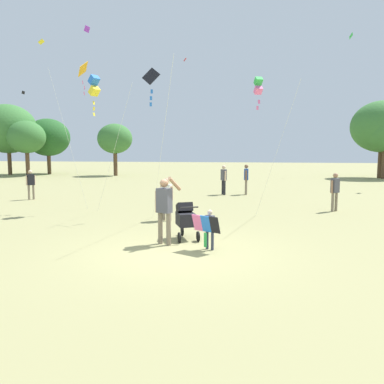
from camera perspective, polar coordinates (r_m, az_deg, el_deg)
The scene contains 15 objects.
ground_plane at distance 9.29m, azimuth -2.29°, elevation -9.00°, with size 120.00×120.00×0.00m, color #938E5B.
treeline_distant at distance 33.47m, azimuth 5.26°, elevation 8.98°, with size 46.88×6.79×6.65m.
child_with_butterfly_kite at distance 9.27m, azimuth 2.60°, elevation -5.17°, with size 0.73×0.51×1.01m.
person_adult_flyer at distance 9.75m, azimuth -4.22°, elevation -2.03°, with size 0.67×0.51×1.80m.
stroller at distance 10.41m, azimuth -1.03°, elevation -3.86°, with size 0.78×1.11×1.03m.
kite_adult_black at distance 13.64m, azimuth -6.14°, elevation 16.11°, with size 1.90×3.88×5.38m.
kite_orange_delta at distance 14.19m, azimuth 10.09°, elevation 15.49°, with size 1.36×2.43×5.07m.
kite_green_novelty at distance 16.27m, azimuth -16.41°, elevation 16.46°, with size 1.00×1.62×6.00m.
kite_blue_high at distance 15.58m, azimuth -14.65°, elevation 15.32°, with size 2.30×1.93×5.35m.
distant_kites_cluster at distance 32.64m, azimuth 2.57°, elevation 22.71°, with size 31.26×10.64×5.83m.
person_red_shirt at distance 13.03m, azimuth -3.87°, elevation -0.55°, with size 0.47×0.27×1.49m.
person_sitting_far at distance 20.37m, azimuth 4.84°, elevation 2.23°, with size 0.35×0.47×1.61m.
person_couple_left at distance 15.95m, azimuth 20.93°, elevation 0.45°, with size 0.38×0.38×1.54m.
person_kid_running at distance 19.99m, azimuth -23.33°, elevation 1.39°, with size 0.34×0.40×1.47m.
person_back_turned at distance 20.58m, azimuth 8.25°, elevation 2.29°, with size 0.24×0.53×1.64m.
Camera 1 is at (1.61, -8.80, 2.50)m, focal length 35.05 mm.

